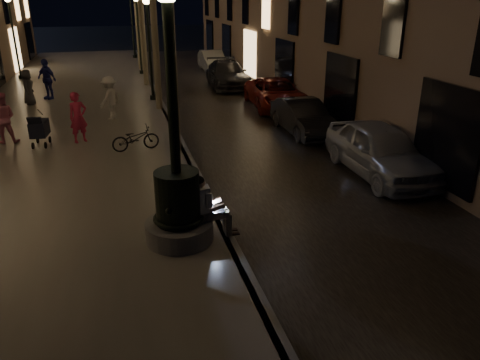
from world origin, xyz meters
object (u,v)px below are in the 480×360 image
object	(u,v)px
car_rear	(227,74)
pedestrian_white	(110,98)
lamp_curb_b	(149,33)
car_fifth	(212,61)
car_front	(380,150)
car_second	(303,117)
pedestrian_red	(78,117)
pedestrian_blue	(47,79)
pedestrian_dark	(28,87)
stroller	(39,129)
lamp_curb_c	(138,23)
fountain_lamppost	(177,195)
lamp_curb_d	(132,17)
seated_man_laptop	(208,205)
pedestrian_pink	(3,118)
lamp_curb_a	(170,54)
car_third	(276,94)
bicycle	(136,138)
lamp_left_c	(12,25)

from	to	relation	value
car_rear	pedestrian_white	size ratio (longest dim) A/B	2.85
lamp_curb_b	car_fifth	distance (m)	10.81
car_front	car_second	bearing A→B (deg)	97.09
car_rear	pedestrian_red	world-z (taller)	pedestrian_red
pedestrian_blue	pedestrian_dark	world-z (taller)	pedestrian_blue
stroller	pedestrian_dark	size ratio (longest dim) A/B	0.76
car_front	car_fifth	distance (m)	20.59
lamp_curb_c	car_front	xyz separation A→B (m)	(5.50, -19.26, -2.48)
car_second	pedestrian_blue	size ratio (longest dim) A/B	2.04
pedestrian_red	pedestrian_blue	bearing A→B (deg)	76.53
fountain_lamppost	lamp_curb_d	world-z (taller)	fountain_lamppost
lamp_curb_d	car_second	world-z (taller)	lamp_curb_d
lamp_curb_b	pedestrian_blue	size ratio (longest dim) A/B	2.54
pedestrian_blue	car_second	bearing A→B (deg)	2.46
seated_man_laptop	pedestrian_pink	distance (m)	9.84
stroller	car_fifth	xyz separation A→B (m)	(9.10, 15.78, -0.13)
lamp_curb_a	car_rear	size ratio (longest dim) A/B	0.99
lamp_curb_a	car_rear	bearing A→B (deg)	68.45
car_rear	pedestrian_blue	distance (m)	9.48
seated_man_laptop	car_third	size ratio (longest dim) A/B	0.29
pedestrian_red	bicycle	bearing A→B (deg)	-65.26
car_front	pedestrian_red	xyz separation A→B (m)	(-8.51, 4.94, 0.30)
lamp_left_c	stroller	size ratio (longest dim) A/B	4.02
lamp_curb_b	car_second	distance (m)	8.72
lamp_curb_b	fountain_lamppost	bearing A→B (deg)	-92.86
lamp_left_c	pedestrian_blue	distance (m)	7.26
pedestrian_pink	seated_man_laptop	bearing A→B (deg)	124.90
pedestrian_red	pedestrian_blue	size ratio (longest dim) A/B	0.90
lamp_curb_a	pedestrian_red	world-z (taller)	lamp_curb_a
lamp_curb_d	car_fifth	xyz separation A→B (m)	(4.84, -6.68, -2.57)
car_front	pedestrian_blue	bearing A→B (deg)	129.90
lamp_curb_c	car_rear	xyz separation A→B (m)	(4.46, -4.71, -2.53)
lamp_curb_c	lamp_left_c	xyz separation A→B (m)	(-7.10, 0.00, 0.00)
pedestrian_red	lamp_curb_d	bearing A→B (deg)	55.65
pedestrian_red	pedestrian_white	xyz separation A→B (m)	(1.05, 3.00, -0.00)
seated_man_laptop	lamp_curb_d	world-z (taller)	lamp_curb_d
lamp_left_c	pedestrian_red	size ratio (longest dim) A/B	2.81
lamp_curb_c	car_third	size ratio (longest dim) A/B	1.01
car_fifth	bicycle	distance (m)	18.10
seated_man_laptop	pedestrian_dark	bearing A→B (deg)	110.76
lamp_curb_b	bicycle	xyz separation A→B (m)	(-1.23, -7.73, -2.64)
car_rear	bicycle	distance (m)	12.40
lamp_curb_c	bicycle	distance (m)	16.00
lamp_curb_a	bicycle	xyz separation A→B (m)	(-1.23, 0.27, -2.64)
lamp_curb_b	car_second	xyz separation A→B (m)	(4.99, -6.66, -2.60)
stroller	car_rear	xyz separation A→B (m)	(8.72, 9.75, -0.09)
car_front	lamp_left_c	bearing A→B (deg)	123.96
pedestrian_red	bicycle	distance (m)	2.32
lamp_curb_a	car_second	world-z (taller)	lamp_curb_a
pedestrian_red	car_third	bearing A→B (deg)	-1.76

